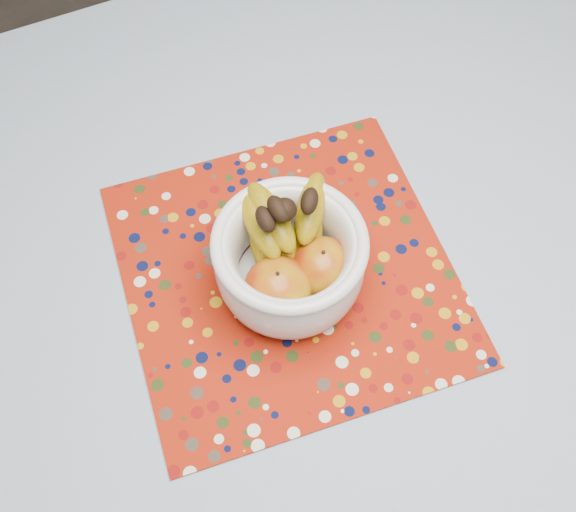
{
  "coord_description": "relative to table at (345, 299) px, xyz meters",
  "views": [
    {
      "loc": [
        -0.26,
        -0.36,
        1.58
      ],
      "look_at": [
        -0.08,
        0.02,
        0.83
      ],
      "focal_mm": 42.0,
      "sensor_mm": 36.0,
      "label": 1
    }
  ],
  "objects": [
    {
      "name": "table",
      "position": [
        0.0,
        0.0,
        0.0
      ],
      "size": [
        1.2,
        1.2,
        0.75
      ],
      "color": "brown",
      "rests_on": "ground"
    },
    {
      "name": "tablecloth",
      "position": [
        0.0,
        0.0,
        0.08
      ],
      "size": [
        1.32,
        1.32,
        0.01
      ],
      "primitive_type": "cube",
      "color": "slate",
      "rests_on": "table"
    },
    {
      "name": "placemat",
      "position": [
        -0.08,
        0.03,
        0.09
      ],
      "size": [
        0.48,
        0.48,
        0.0
      ],
      "primitive_type": "cube",
      "rotation": [
        0.0,
        0.0,
        -0.11
      ],
      "color": "maroon",
      "rests_on": "tablecloth"
    },
    {
      "name": "fruit_bowl",
      "position": [
        -0.08,
        0.02,
        0.16
      ],
      "size": [
        0.21,
        0.2,
        0.17
      ],
      "color": "silver",
      "rests_on": "placemat"
    }
  ]
}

